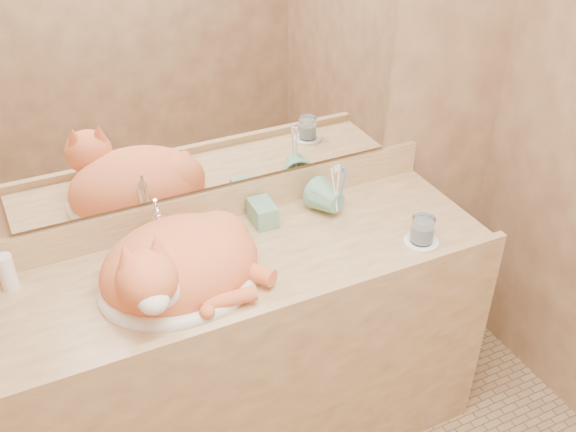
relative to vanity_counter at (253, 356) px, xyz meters
name	(u,v)px	position (x,y,z in m)	size (l,w,h in m)	color
wall_back	(210,111)	(0.00, 0.28, 0.82)	(2.40, 0.02, 2.50)	brown
vanity_counter	(253,356)	(0.00, 0.00, 0.00)	(1.60, 0.55, 0.85)	olive
mirror	(208,70)	(0.00, 0.26, 0.97)	(1.30, 0.02, 0.80)	white
sink_basin	(178,265)	(-0.23, -0.02, 0.50)	(0.48, 0.40, 0.15)	white
faucet	(159,229)	(-0.23, 0.16, 0.52)	(0.05, 0.13, 0.18)	white
cat	(178,263)	(-0.23, -0.03, 0.51)	(0.49, 0.40, 0.27)	#D85D32
soap_dispenser	(269,210)	(0.13, 0.12, 0.51)	(0.08, 0.08, 0.17)	#65A282
toothbrush_cup	(338,205)	(0.37, 0.08, 0.48)	(0.12, 0.12, 0.11)	#65A282
toothbrushes	(339,188)	(0.37, 0.08, 0.55)	(0.03, 0.03, 0.21)	white
saucer	(421,242)	(0.55, -0.16, 0.43)	(0.12, 0.12, 0.01)	white
water_glass	(423,230)	(0.55, -0.16, 0.48)	(0.08, 0.08, 0.09)	silver
lotion_bottle	(7,273)	(-0.69, 0.18, 0.48)	(0.05, 0.05, 0.12)	white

